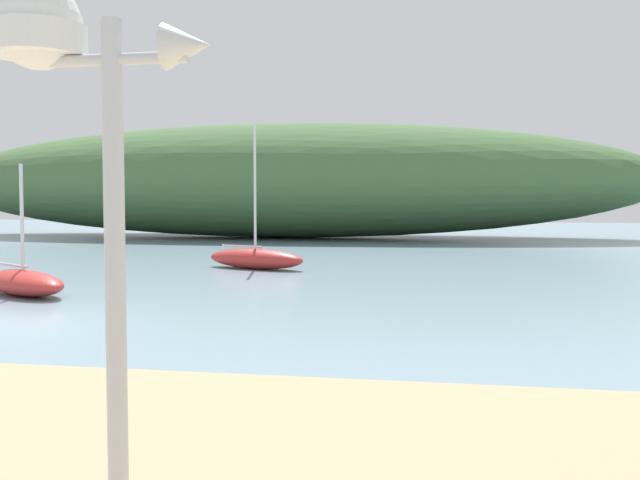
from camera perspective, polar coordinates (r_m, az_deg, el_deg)
The scene contains 5 objects.
ground_plane at distance 13.39m, azimuth -22.83°, elevation -6.20°, with size 120.00×120.00×0.00m, color #7A99A8.
distant_hill at distance 41.27m, azimuth -3.21°, elevation 4.72°, with size 42.09×11.48×6.47m, color #476B3D.
mast_structure at distance 4.49m, azimuth -19.80°, elevation 12.37°, with size 1.32×0.55×3.19m.
sailboat_outer_mooring at distance 22.26m, azimuth -5.17°, elevation -1.43°, with size 3.59×2.17×4.54m.
sailboat_far_right at distance 17.37m, azimuth -22.54°, elevation -3.11°, with size 3.18×2.55×2.94m.
Camera 1 is at (7.24, -11.06, 2.13)m, focal length 40.20 mm.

